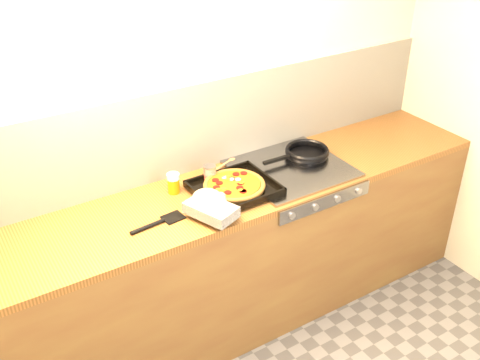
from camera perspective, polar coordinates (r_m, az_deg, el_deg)
room_shell at (r=3.04m, az=-4.69°, el=5.24°), size 3.20×3.20×3.20m
counter_run at (r=3.20m, az=-1.72°, el=-8.07°), size 3.20×0.62×0.90m
stovetop at (r=3.15m, az=5.21°, el=1.16°), size 0.60×0.56×0.02m
pizza_on_tray at (r=2.85m, az=-1.32°, el=-1.20°), size 0.54×0.48×0.07m
frying_pan at (r=3.26m, az=6.74°, el=2.78°), size 0.43×0.26×0.04m
tomato_can at (r=3.00m, az=-3.09°, el=0.63°), size 0.08×0.08×0.10m
juice_glass at (r=2.92m, az=-6.77°, el=-0.32°), size 0.08×0.08×0.11m
wooden_spoon at (r=3.16m, az=-1.86°, el=1.41°), size 0.29×0.13×0.02m
black_spatula at (r=2.71m, az=-8.30°, el=-4.32°), size 0.29×0.09×0.02m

